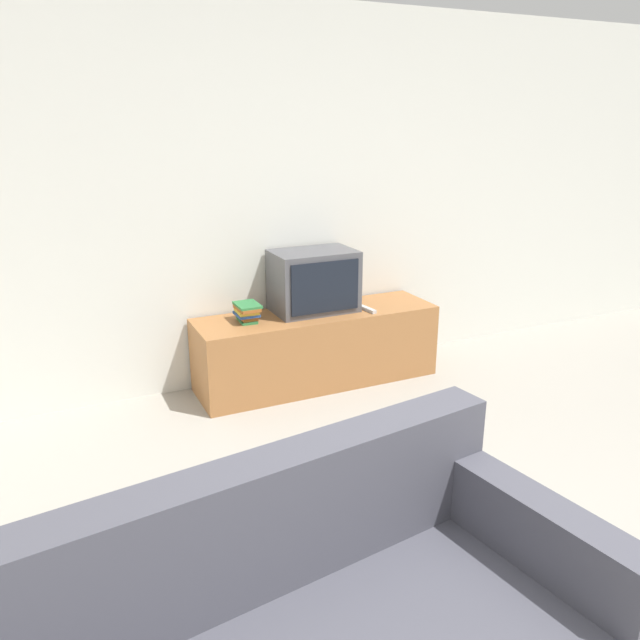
# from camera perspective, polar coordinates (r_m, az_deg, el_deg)

# --- Properties ---
(wall_back) EXTENTS (9.00, 0.06, 2.60)m
(wall_back) POSITION_cam_1_polar(r_m,az_deg,el_deg) (4.46, -4.26, 10.88)
(wall_back) COLOR silver
(wall_back) RESTS_ON ground_plane
(tv_stand) EXTENTS (1.75, 0.50, 0.53)m
(tv_stand) POSITION_cam_1_polar(r_m,az_deg,el_deg) (4.51, -0.27, -2.54)
(tv_stand) COLOR #9E6638
(tv_stand) RESTS_ON ground_plane
(television) EXTENTS (0.58, 0.39, 0.43)m
(television) POSITION_cam_1_polar(r_m,az_deg,el_deg) (4.42, -0.57, 3.58)
(television) COLOR #4C4C51
(television) RESTS_ON tv_stand
(book_stack) EXTENTS (0.16, 0.21, 0.13)m
(book_stack) POSITION_cam_1_polar(r_m,az_deg,el_deg) (4.24, -6.69, 0.75)
(book_stack) COLOR #2D753D
(book_stack) RESTS_ON tv_stand
(remote_on_stand) EXTENTS (0.06, 0.18, 0.02)m
(remote_on_stand) POSITION_cam_1_polar(r_m,az_deg,el_deg) (4.48, 4.33, 1.00)
(remote_on_stand) COLOR #B7B7B7
(remote_on_stand) RESTS_ON tv_stand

